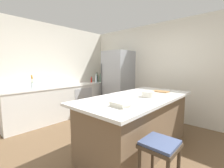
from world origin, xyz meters
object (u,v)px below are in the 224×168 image
(sink_faucet, at_px, (48,81))
(syrup_bottle, at_px, (102,79))
(refrigerator, at_px, (118,82))
(cookbook_stack, at_px, (120,104))
(soda_bottle, at_px, (96,79))
(flower_vase, at_px, (32,84))
(mixing_bowl, at_px, (148,94))
(gin_bottle, at_px, (100,79))
(wine_bottle, at_px, (97,78))
(kitchen_island, at_px, (137,122))
(hot_sauce_bottle, at_px, (91,80))
(cutting_board, at_px, (161,91))
(bar_stool, at_px, (160,152))
(whiskey_bottle, at_px, (102,78))

(sink_faucet, xyz_separation_m, syrup_bottle, (0.00, 1.96, -0.06))
(refrigerator, relative_size, cookbook_stack, 7.56)
(soda_bottle, distance_m, cookbook_stack, 3.23)
(flower_vase, distance_m, mixing_bowl, 2.69)
(flower_vase, bearing_deg, gin_bottle, 89.96)
(wine_bottle, bearing_deg, kitchen_island, -27.74)
(kitchen_island, bearing_deg, hot_sauce_bottle, 156.39)
(gin_bottle, height_order, mixing_bowl, gin_bottle)
(gin_bottle, distance_m, mixing_bowl, 2.87)
(kitchen_island, height_order, syrup_bottle, syrup_bottle)
(wine_bottle, bearing_deg, hot_sauce_bottle, -115.32)
(flower_vase, relative_size, cookbook_stack, 1.32)
(syrup_bottle, height_order, cutting_board, syrup_bottle)
(cutting_board, bearing_deg, soda_bottle, 168.58)
(bar_stool, relative_size, cookbook_stack, 2.63)
(syrup_bottle, bearing_deg, cookbook_stack, -40.55)
(soda_bottle, relative_size, hot_sauce_bottle, 1.59)
(gin_bottle, relative_size, cutting_board, 0.99)
(refrigerator, xyz_separation_m, whiskey_bottle, (-0.81, 0.07, 0.07))
(wine_bottle, xyz_separation_m, cutting_board, (2.54, -0.59, -0.10))
(sink_faucet, bearing_deg, kitchen_island, 8.60)
(flower_vase, relative_size, whiskey_bottle, 1.17)
(wine_bottle, distance_m, hot_sauce_bottle, 0.20)
(kitchen_island, height_order, wine_bottle, wine_bottle)
(bar_stool, distance_m, sink_faucet, 3.30)
(kitchen_island, bearing_deg, soda_bottle, 153.39)
(bar_stool, distance_m, cutting_board, 1.62)
(wine_bottle, bearing_deg, cutting_board, -13.02)
(refrigerator, height_order, syrup_bottle, refrigerator)
(flower_vase, xyz_separation_m, syrup_bottle, (-0.10, 2.40, -0.01))
(sink_faucet, height_order, syrup_bottle, sink_faucet)
(whiskey_bottle, bearing_deg, cutting_board, -17.26)
(gin_bottle, height_order, hot_sauce_bottle, gin_bottle)
(kitchen_island, height_order, hot_sauce_bottle, hot_sauce_bottle)
(kitchen_island, bearing_deg, gin_bottle, 149.87)
(gin_bottle, relative_size, hot_sauce_bottle, 1.46)
(whiskey_bottle, xyz_separation_m, hot_sauce_bottle, (-0.11, -0.37, -0.04))
(hot_sauce_bottle, distance_m, cutting_board, 2.66)
(hot_sauce_bottle, height_order, cutting_board, hot_sauce_bottle)
(bar_stool, height_order, soda_bottle, soda_bottle)
(whiskey_bottle, bearing_deg, mixing_bowl, -28.89)
(mixing_bowl, xyz_separation_m, cutting_board, (-0.06, 0.64, -0.04))
(refrigerator, bearing_deg, cookbook_stack, -49.69)
(syrup_bottle, xyz_separation_m, soda_bottle, (0.10, -0.38, 0.02))
(wine_bottle, relative_size, cookbook_stack, 1.37)
(flower_vase, bearing_deg, mixing_bowl, 19.01)
(hot_sauce_bottle, bearing_deg, refrigerator, 18.14)
(mixing_bowl, bearing_deg, syrup_bottle, 150.15)
(syrup_bottle, bearing_deg, flower_vase, -87.50)
(kitchen_island, distance_m, gin_bottle, 2.82)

